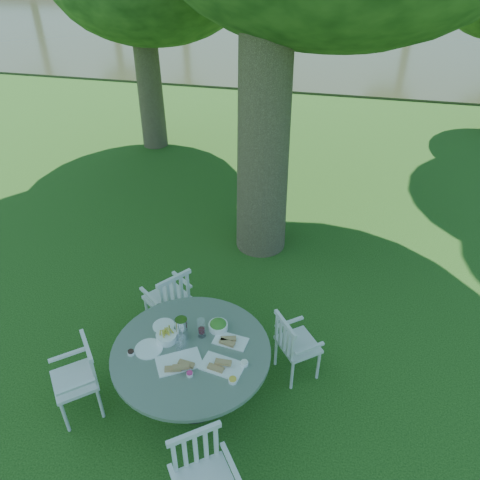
# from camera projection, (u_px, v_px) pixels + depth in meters

# --- Properties ---
(ground) EXTENTS (140.00, 140.00, 0.00)m
(ground) POSITION_uv_depth(u_px,v_px,m) (237.00, 302.00, 6.06)
(ground) COLOR #11360B
(ground) RESTS_ON ground
(table) EXTENTS (1.51, 1.51, 0.75)m
(table) POSITION_uv_depth(u_px,v_px,m) (192.00, 359.00, 4.48)
(table) COLOR black
(table) RESTS_ON ground
(chair_ne) EXTENTS (0.55, 0.56, 0.81)m
(chair_ne) POSITION_uv_depth(u_px,v_px,m) (292.00, 343.00, 4.85)
(chair_ne) COLOR silver
(chair_ne) RESTS_ON ground
(chair_nw) EXTENTS (0.60, 0.61, 0.88)m
(chair_nw) POSITION_uv_depth(u_px,v_px,m) (171.00, 297.00, 5.37)
(chair_nw) COLOR silver
(chair_nw) RESTS_ON ground
(chair_sw) EXTENTS (0.58, 0.58, 0.85)m
(chair_sw) POSITION_uv_depth(u_px,v_px,m) (82.00, 373.00, 4.50)
(chair_sw) COLOR silver
(chair_sw) RESTS_ON ground
(chair_se) EXTENTS (0.60, 0.60, 0.88)m
(chair_se) POSITION_uv_depth(u_px,v_px,m) (201.00, 471.00, 3.68)
(chair_se) COLOR silver
(chair_se) RESTS_ON ground
(tableware) EXTENTS (1.13, 0.80, 0.24)m
(tableware) POSITION_uv_depth(u_px,v_px,m) (189.00, 339.00, 4.45)
(tableware) COLOR white
(tableware) RESTS_ON table
(river) EXTENTS (100.00, 28.00, 0.12)m
(river) POSITION_uv_depth(u_px,v_px,m) (335.00, 14.00, 24.58)
(river) COLOR #2C311D
(river) RESTS_ON ground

